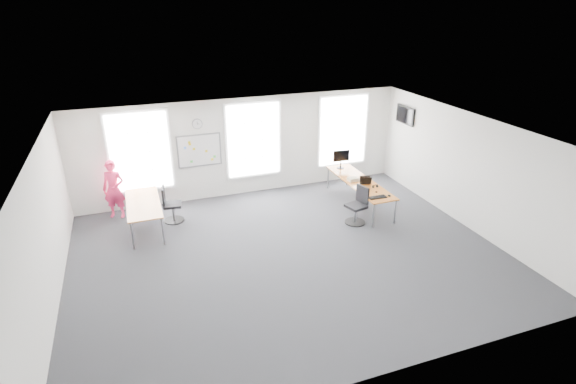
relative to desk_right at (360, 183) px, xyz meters
name	(u,v)px	position (x,y,z in m)	size (l,w,h in m)	color
floor	(289,255)	(-2.93, -2.01, -0.68)	(10.00, 10.00, 0.00)	#2B2B31
ceiling	(289,134)	(-2.93, -2.01, 2.32)	(10.00, 10.00, 0.00)	silver
wall_back	(244,147)	(-2.93, 1.99, 0.82)	(10.00, 10.00, 0.00)	white
wall_front	(381,302)	(-2.93, -6.01, 0.82)	(10.00, 10.00, 0.00)	white
wall_left	(44,235)	(-7.93, -2.01, 0.82)	(10.00, 10.00, 0.00)	white
wall_right	(469,171)	(2.07, -2.01, 0.82)	(10.00, 10.00, 0.00)	white
window_left	(140,152)	(-5.93, 1.96, 1.02)	(1.60, 0.06, 2.20)	silver
window_mid	(253,140)	(-2.63, 1.96, 1.02)	(1.60, 0.06, 2.20)	silver
window_right	(343,131)	(0.37, 1.96, 1.02)	(1.60, 0.06, 2.20)	silver
desk_right	(360,183)	(0.00, 0.00, 0.00)	(0.80, 2.99, 0.73)	#B57533
desk_left	(143,205)	(-6.05, 0.54, 0.02)	(0.84, 2.10, 0.77)	#B57533
chair_right	(358,207)	(-0.60, -1.03, -0.23)	(0.57, 0.57, 1.04)	black
chair_left	(171,206)	(-5.36, 0.78, -0.23)	(0.55, 0.55, 1.02)	black
person	(114,189)	(-6.75, 1.59, 0.15)	(0.60, 0.40, 1.66)	#F22D62
whiteboard	(199,151)	(-4.28, 1.96, 0.87)	(1.20, 0.03, 0.90)	white
wall_clock	(197,124)	(-4.28, 1.96, 1.67)	(0.30, 0.30, 0.04)	gray
tv	(405,115)	(2.02, 0.99, 1.62)	(0.06, 0.90, 0.55)	black
keyboard	(378,197)	(-0.10, -1.19, 0.06)	(0.49, 0.17, 0.02)	black
mouse	(389,196)	(0.25, -1.21, 0.07)	(0.07, 0.11, 0.04)	black
lens_cap	(376,192)	(0.06, -0.84, 0.05)	(0.07, 0.07, 0.01)	black
headphones	(375,186)	(0.18, -0.56, 0.09)	(0.16, 0.09, 0.09)	black
laptop_sleeve	(365,180)	(0.04, -0.25, 0.17)	(0.31, 0.25, 0.25)	black
paper_stack	(353,179)	(-0.16, 0.11, 0.10)	(0.29, 0.22, 0.10)	beige
monitor	(341,158)	(-0.03, 1.19, 0.40)	(0.53, 0.22, 0.59)	black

